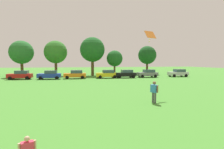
{
  "coord_description": "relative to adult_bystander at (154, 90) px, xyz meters",
  "views": [
    {
      "loc": [
        1.05,
        -0.77,
        3.33
      ],
      "look_at": [
        3.45,
        10.56,
        2.49
      ],
      "focal_mm": 28.2,
      "sensor_mm": 36.0,
      "label": 1
    }
  ],
  "objects": [
    {
      "name": "ground_plane",
      "position": [
        -7.31,
        17.71,
        -1.05
      ],
      "size": [
        160.0,
        160.0,
        0.0
      ],
      "primitive_type": "plane",
      "color": "#42842D"
    },
    {
      "name": "adult_bystander",
      "position": [
        0.0,
        0.0,
        0.0
      ],
      "size": [
        0.49,
        0.8,
        1.77
      ],
      "rotation": [
        0.0,
        0.0,
        1.89
      ],
      "color": "#4C4C51",
      "rests_on": "ground"
    },
    {
      "name": "kite",
      "position": [
        1.04,
        3.28,
        4.9
      ],
      "size": [
        1.3,
        0.91,
        1.11
      ],
      "color": "orange"
    },
    {
      "name": "parked_car_red_0",
      "position": [
        -16.4,
        23.15,
        -0.19
      ],
      "size": [
        4.3,
        2.02,
        1.68
      ],
      "rotation": [
        0.0,
        0.0,
        3.14
      ],
      "color": "red",
      "rests_on": "ground"
    },
    {
      "name": "parked_car_blue_1",
      "position": [
        -11.0,
        22.39,
        -0.19
      ],
      "size": [
        4.3,
        2.02,
        1.68
      ],
      "rotation": [
        0.0,
        0.0,
        3.14
      ],
      "color": "#1E38AD",
      "rests_on": "ground"
    },
    {
      "name": "parked_car_orange_2",
      "position": [
        -6.19,
        22.55,
        -0.19
      ],
      "size": [
        4.3,
        2.02,
        1.68
      ],
      "rotation": [
        0.0,
        0.0,
        3.14
      ],
      "color": "orange",
      "rests_on": "ground"
    },
    {
      "name": "parked_car_yellow_3",
      "position": [
        0.2,
        22.32,
        -0.19
      ],
      "size": [
        4.3,
        2.02,
        1.68
      ],
      "rotation": [
        0.0,
        0.0,
        3.14
      ],
      "color": "yellow",
      "rests_on": "ground"
    },
    {
      "name": "parked_car_black_4",
      "position": [
        4.12,
        22.11,
        -0.19
      ],
      "size": [
        4.3,
        2.02,
        1.68
      ],
      "rotation": [
        0.0,
        0.0,
        3.14
      ],
      "color": "black",
      "rests_on": "ground"
    },
    {
      "name": "parked_car_gray_5",
      "position": [
        9.12,
        22.31,
        -0.19
      ],
      "size": [
        4.3,
        2.02,
        1.68
      ],
      "rotation": [
        0.0,
        0.0,
        3.14
      ],
      "color": "slate",
      "rests_on": "ground"
    },
    {
      "name": "parked_car_silver_6",
      "position": [
        16.55,
        22.46,
        -0.19
      ],
      "size": [
        4.3,
        2.02,
        1.68
      ],
      "rotation": [
        0.0,
        0.0,
        3.14
      ],
      "color": "silver",
      "rests_on": "ground"
    },
    {
      "name": "tree_left",
      "position": [
        -17.82,
        29.57,
        4.38
      ],
      "size": [
        5.16,
        5.16,
        8.04
      ],
      "color": "brown",
      "rests_on": "ground"
    },
    {
      "name": "tree_center_left",
      "position": [
        -10.63,
        30.48,
        4.56
      ],
      "size": [
        5.33,
        5.33,
        8.3
      ],
      "color": "brown",
      "rests_on": "ground"
    },
    {
      "name": "tree_center_right",
      "position": [
        -2.03,
        29.7,
        5.2
      ],
      "size": [
        5.94,
        5.94,
        9.26
      ],
      "color": "brown",
      "rests_on": "ground"
    },
    {
      "name": "tree_right",
      "position": [
        3.35,
        29.21,
        3.09
      ],
      "size": [
        3.93,
        3.93,
        6.13
      ],
      "color": "brown",
      "rests_on": "ground"
    },
    {
      "name": "tree_far_right",
      "position": [
        12.91,
        31.55,
        4.07
      ],
      "size": [
        4.87,
        4.87,
        7.59
      ],
      "color": "brown",
      "rests_on": "ground"
    }
  ]
}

